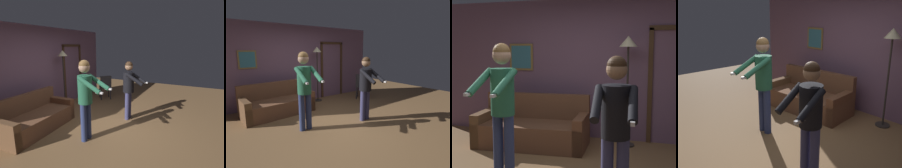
# 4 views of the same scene
# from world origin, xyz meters

# --- Properties ---
(ground_plane) EXTENTS (12.00, 12.00, 0.00)m
(ground_plane) POSITION_xyz_m (0.00, 0.00, 0.00)
(ground_plane) COLOR olive
(back_wall_assembly) EXTENTS (6.40, 0.10, 2.60)m
(back_wall_assembly) POSITION_xyz_m (0.01, 2.26, 1.30)
(back_wall_assembly) COLOR slate
(back_wall_assembly) RESTS_ON ground_plane
(couch) EXTENTS (1.96, 0.99, 0.87)m
(couch) POSITION_xyz_m (-0.84, 1.46, 0.28)
(couch) COLOR brown
(couch) RESTS_ON ground_plane
(torchiere_lamp) EXTENTS (0.30, 0.30, 1.89)m
(torchiere_lamp) POSITION_xyz_m (0.73, 1.92, 1.54)
(torchiere_lamp) COLOR #332D28
(torchiere_lamp) RESTS_ON ground_plane
(person_standing_left) EXTENTS (0.44, 0.70, 1.76)m
(person_standing_left) POSITION_xyz_m (-0.66, 0.05, 1.07)
(person_standing_left) COLOR navy
(person_standing_left) RESTS_ON ground_plane
(person_standing_right) EXTENTS (0.46, 0.63, 1.62)m
(person_standing_right) POSITION_xyz_m (0.83, -0.33, 0.97)
(person_standing_right) COLOR #404171
(person_standing_right) RESTS_ON ground_plane
(dining_chair_distant) EXTENTS (0.59, 0.59, 0.93)m
(dining_chair_distant) POSITION_xyz_m (2.14, 1.16, 0.53)
(dining_chair_distant) COLOR #2D2D33
(dining_chair_distant) RESTS_ON ground_plane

